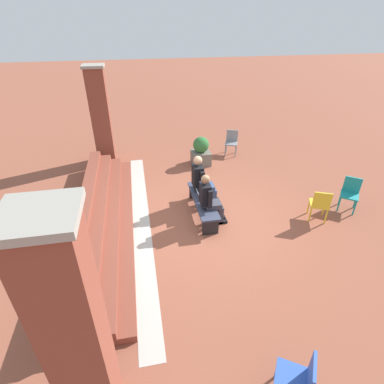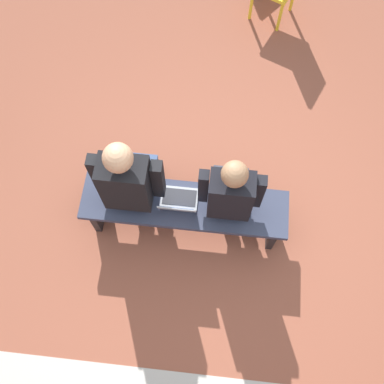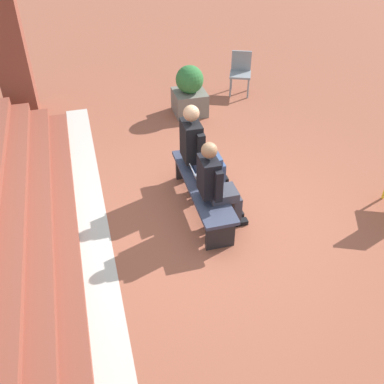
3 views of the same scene
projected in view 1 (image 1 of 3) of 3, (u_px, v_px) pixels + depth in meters
name	position (u px, v px, depth m)	size (l,w,h in m)	color
ground_plane	(205.00, 219.00, 7.37)	(60.00, 60.00, 0.00)	brown
concrete_strip	(141.00, 221.00, 7.31)	(7.11, 0.40, 0.01)	#B7B2A8
brick_steps	(100.00, 218.00, 7.04)	(6.31, 1.20, 0.60)	brown
brick_pillar_left_of_steps	(76.00, 333.00, 3.07)	(0.64, 0.64, 3.07)	brown
brick_pillar_right_of_steps	(101.00, 116.00, 9.50)	(0.64, 0.64, 3.07)	brown
bench	(203.00, 202.00, 7.38)	(1.80, 0.44, 0.45)	#33384C
person_student	(209.00, 198.00, 6.89)	(0.52, 0.65, 1.30)	#383842
person_adult	(202.00, 180.00, 7.57)	(0.57, 0.72, 1.40)	#384C75
laptop	(202.00, 196.00, 7.34)	(0.32, 0.29, 0.21)	#9EA0A5
plastic_chair_mid_courtyard	(300.00, 379.00, 3.70)	(0.58, 0.58, 0.84)	#2D56B7
plastic_chair_foreground	(320.00, 204.00, 7.09)	(0.55, 0.55, 0.84)	gold
plastic_chair_near_bench_left	(350.00, 192.00, 7.55)	(0.59, 0.59, 0.84)	teal
plastic_chair_by_pillar	(232.00, 141.00, 10.55)	(0.55, 0.55, 0.84)	gray
planter	(201.00, 152.00, 9.85)	(0.60, 0.60, 0.94)	#6B665B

